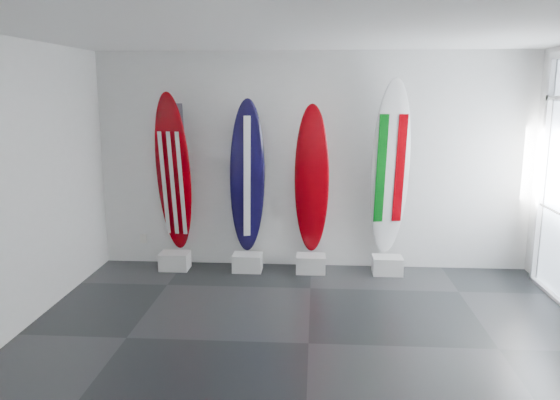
# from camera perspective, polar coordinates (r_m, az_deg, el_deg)

# --- Properties ---
(floor) EXTENTS (6.00, 6.00, 0.00)m
(floor) POSITION_cam_1_polar(r_m,az_deg,el_deg) (5.61, 3.00, -14.76)
(floor) COLOR black
(floor) RESTS_ON ground
(ceiling) EXTENTS (6.00, 6.00, 0.00)m
(ceiling) POSITION_cam_1_polar(r_m,az_deg,el_deg) (5.06, 3.37, 17.38)
(ceiling) COLOR white
(ceiling) RESTS_ON wall_back
(wall_back) EXTENTS (6.00, 0.00, 6.00)m
(wall_back) POSITION_cam_1_polar(r_m,az_deg,el_deg) (7.60, 3.41, 4.04)
(wall_back) COLOR silver
(wall_back) RESTS_ON ground
(wall_front) EXTENTS (6.00, 0.00, 6.00)m
(wall_front) POSITION_cam_1_polar(r_m,az_deg,el_deg) (2.71, 2.50, -9.59)
(wall_front) COLOR silver
(wall_front) RESTS_ON ground
(wall_left) EXTENTS (0.00, 5.00, 5.00)m
(wall_left) POSITION_cam_1_polar(r_m,az_deg,el_deg) (5.97, -27.00, 0.78)
(wall_left) COLOR silver
(wall_left) RESTS_ON ground
(display_block_usa) EXTENTS (0.40, 0.30, 0.24)m
(display_block_usa) POSITION_cam_1_polar(r_m,az_deg,el_deg) (7.84, -10.94, -6.27)
(display_block_usa) COLOR silver
(display_block_usa) RESTS_ON floor
(surfboard_usa) EXTENTS (0.55, 0.42, 2.23)m
(surfboard_usa) POSITION_cam_1_polar(r_m,az_deg,el_deg) (7.66, -11.10, 2.76)
(surfboard_usa) COLOR #780005
(surfboard_usa) RESTS_ON display_block_usa
(display_block_navy) EXTENTS (0.40, 0.30, 0.24)m
(display_block_navy) POSITION_cam_1_polar(r_m,az_deg,el_deg) (7.65, -3.42, -6.53)
(display_block_navy) COLOR silver
(display_block_navy) RESTS_ON floor
(surfboard_navy) EXTENTS (0.53, 0.37, 2.14)m
(surfboard_navy) POSITION_cam_1_polar(r_m,az_deg,el_deg) (7.47, -3.43, 2.40)
(surfboard_navy) COLOR black
(surfboard_navy) RESTS_ON display_block_navy
(display_block_swiss) EXTENTS (0.40, 0.30, 0.24)m
(display_block_swiss) POSITION_cam_1_polar(r_m,az_deg,el_deg) (7.59, 3.24, -6.67)
(display_block_swiss) COLOR silver
(display_block_swiss) RESTS_ON floor
(surfboard_swiss) EXTENTS (0.48, 0.33, 2.07)m
(surfboard_swiss) POSITION_cam_1_polar(r_m,az_deg,el_deg) (7.41, 3.35, 2.08)
(surfboard_swiss) COLOR #780005
(surfboard_swiss) RESTS_ON display_block_swiss
(display_block_italy) EXTENTS (0.40, 0.30, 0.24)m
(display_block_italy) POSITION_cam_1_polar(r_m,az_deg,el_deg) (7.65, 11.16, -6.72)
(display_block_italy) COLOR silver
(display_block_italy) RESTS_ON floor
(surfboard_italy) EXTENTS (0.59, 0.39, 2.40)m
(surfboard_italy) POSITION_cam_1_polar(r_m,az_deg,el_deg) (7.45, 11.45, 3.20)
(surfboard_italy) COLOR silver
(surfboard_italy) RESTS_ON display_block_italy
(wall_outlet) EXTENTS (0.09, 0.02, 0.13)m
(wall_outlet) POSITION_cam_1_polar(r_m,az_deg,el_deg) (8.20, -14.11, -3.95)
(wall_outlet) COLOR silver
(wall_outlet) RESTS_ON wall_back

